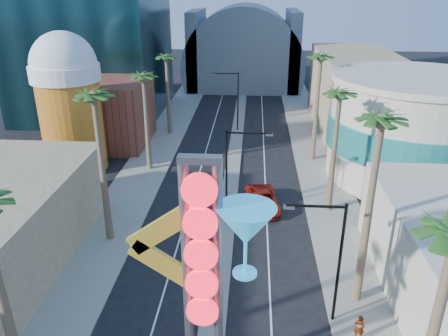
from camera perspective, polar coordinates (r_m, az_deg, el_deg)
sidewalk_west at (r=52.87m, az=-8.97°, el=2.07°), size 5.00×100.00×0.15m
sidewalk_east at (r=52.12m, az=11.87°, el=1.53°), size 5.00×100.00×0.15m
median at (r=54.43m, az=1.53°, el=2.99°), size 1.60×84.00×0.15m
brick_filler_west at (r=56.15m, az=-15.10°, el=7.04°), size 10.00×10.00×8.00m
filler_east at (r=64.12m, az=16.65°, el=9.76°), size 10.00×20.00×10.00m
beer_mug at (r=48.35m, az=-19.64°, el=8.66°), size 7.00×7.00×14.50m
turquoise_building at (r=47.87m, az=23.28°, el=4.72°), size 16.60×16.60×10.60m
canopy at (r=86.29m, az=2.59°, el=13.50°), size 22.00×16.00×22.00m
neon_sign at (r=19.81m, az=-0.46°, el=-12.75°), size 6.53×2.60×12.55m
streetlight_0 at (r=35.92m, az=1.20°, el=0.21°), size 3.79×0.25×8.00m
streetlight_1 at (r=58.78m, az=1.30°, el=9.43°), size 3.79×0.25×8.00m
streetlight_2 at (r=25.74m, az=13.93°, el=-10.79°), size 3.45×0.25×8.00m
palm_1 at (r=32.10m, az=-16.52°, el=7.65°), size 2.40×2.40×12.70m
palm_2 at (r=45.41m, az=-10.44°, el=10.87°), size 2.40×2.40×11.20m
palm_3 at (r=56.91m, az=-7.53°, el=13.52°), size 2.40×2.40×11.20m
palm_5 at (r=25.23m, az=19.73°, el=4.14°), size 2.40×2.40×13.20m
palm_6 at (r=36.81m, az=14.83°, el=8.32°), size 2.40×2.40×11.70m
palm_7 at (r=48.21m, az=12.48°, el=13.05°), size 2.40×2.40×12.70m
red_pickup at (r=39.47m, az=5.06°, el=-4.20°), size 3.40×6.07×1.60m
pedestrian_a at (r=27.27m, az=17.23°, el=-19.27°), size 0.65×0.47×1.65m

